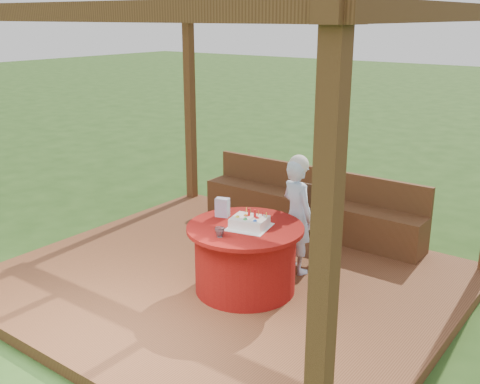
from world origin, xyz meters
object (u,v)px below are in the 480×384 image
object	(u,v)px
chair	(309,219)
birthday_cake	(249,222)
table	(245,258)
bench	(309,210)
elderly_woman	(297,213)
drinking_glass	(220,232)
gift_bag	(222,207)

from	to	relation	value
chair	birthday_cake	size ratio (longest dim) A/B	1.84
table	chair	world-z (taller)	chair
chair	birthday_cake	xyz separation A→B (m)	(-0.04, -1.08, 0.28)
bench	elderly_woman	bearing A→B (deg)	-66.29
table	birthday_cake	bearing A→B (deg)	-1.71
table	chair	xyz separation A→B (m)	(0.09, 1.08, 0.10)
table	drinking_glass	world-z (taller)	drinking_glass
drinking_glass	table	bearing A→B (deg)	85.73
table	drinking_glass	bearing A→B (deg)	-94.27
chair	elderly_woman	size ratio (longest dim) A/B	0.65
bench	elderly_woman	world-z (taller)	elderly_woman
elderly_woman	birthday_cake	size ratio (longest dim) A/B	2.82
elderly_woman	drinking_glass	bearing A→B (deg)	-100.42
table	chair	size ratio (longest dim) A/B	1.38
chair	elderly_woman	bearing A→B (deg)	-79.07
bench	birthday_cake	bearing A→B (deg)	-78.37
elderly_woman	table	bearing A→B (deg)	-103.56
gift_bag	drinking_glass	bearing A→B (deg)	-72.76
birthday_cake	drinking_glass	bearing A→B (deg)	-102.11
bench	drinking_glass	bearing A→B (deg)	-82.27
chair	drinking_glass	bearing A→B (deg)	-94.81
elderly_woman	gift_bag	size ratio (longest dim) A/B	6.61
bench	gift_bag	xyz separation A→B (m)	(-0.03, -1.73, 0.51)
chair	gift_bag	world-z (taller)	gift_bag
birthday_cake	gift_bag	world-z (taller)	gift_bag
table	bench	bearing A→B (deg)	100.10
gift_bag	drinking_glass	distance (m)	0.56
table	birthday_cake	xyz separation A→B (m)	(0.05, -0.00, 0.39)
elderly_woman	gift_bag	world-z (taller)	elderly_woman
bench	gift_bag	bearing A→B (deg)	-90.96
table	birthday_cake	distance (m)	0.39
table	chair	distance (m)	1.09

